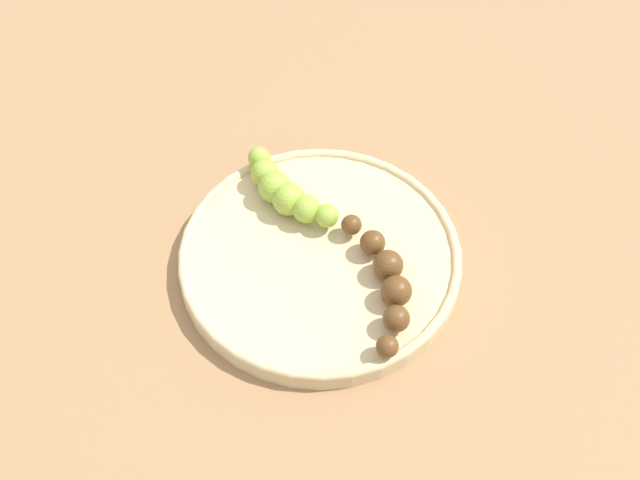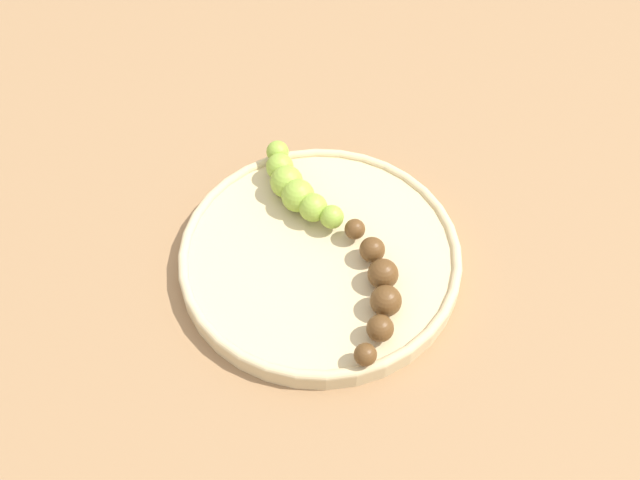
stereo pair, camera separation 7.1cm
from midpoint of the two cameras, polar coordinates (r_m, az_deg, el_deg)
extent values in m
plane|color=#936D47|center=(0.74, -2.74, -1.95)|extent=(2.40, 2.40, 0.00)
cylinder|color=#D1B784|center=(0.74, -2.77, -1.55)|extent=(0.28, 0.28, 0.02)
torus|color=#D1B784|center=(0.73, -2.79, -1.14)|extent=(0.28, 0.28, 0.01)
sphere|color=#8CAD38|center=(0.79, -7.23, 6.04)|extent=(0.02, 0.02, 0.02)
sphere|color=#8CAD38|center=(0.78, -6.86, 4.93)|extent=(0.03, 0.03, 0.03)
sphere|color=#8CAD38|center=(0.76, -6.15, 3.88)|extent=(0.03, 0.03, 0.03)
sphere|color=#8CAD38|center=(0.75, -5.12, 2.95)|extent=(0.03, 0.03, 0.03)
sphere|color=#8CAD38|center=(0.74, -3.80, 2.20)|extent=(0.03, 0.03, 0.03)
sphere|color=#8CAD38|center=(0.73, -2.26, 1.68)|extent=(0.02, 0.02, 0.02)
sphere|color=#593819|center=(0.65, 2.01, -8.29)|extent=(0.02, 0.02, 0.02)
sphere|color=#593819|center=(0.67, 2.78, -6.20)|extent=(0.02, 0.02, 0.02)
sphere|color=#593819|center=(0.68, 2.86, -4.09)|extent=(0.03, 0.03, 0.03)
sphere|color=#593819|center=(0.70, 2.30, -2.12)|extent=(0.03, 0.03, 0.03)
sphere|color=#593819|center=(0.72, 1.19, -0.40)|extent=(0.02, 0.02, 0.02)
sphere|color=#593819|center=(0.73, -0.38, 0.98)|extent=(0.02, 0.02, 0.02)
camera|label=1|loc=(0.04, -92.87, -3.77)|focal=42.15mm
camera|label=2|loc=(0.04, 87.13, 3.77)|focal=42.15mm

